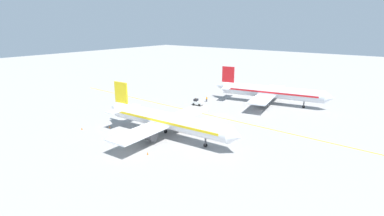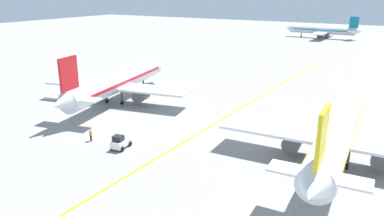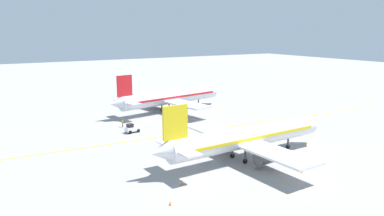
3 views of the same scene
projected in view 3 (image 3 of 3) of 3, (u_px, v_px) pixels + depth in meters
name	position (u px, v px, depth m)	size (l,w,h in m)	color
ground_plane	(195.00, 132.00, 78.84)	(400.00, 400.00, 0.00)	gray
apron_yellow_centreline	(195.00, 132.00, 78.84)	(0.40, 120.00, 0.01)	yellow
airplane_at_gate	(170.00, 97.00, 98.18)	(28.48, 35.41, 10.60)	silver
airplane_adjacent_stand	(246.00, 137.00, 61.48)	(28.21, 35.51, 10.60)	white
baggage_tug_white	(132.00, 128.00, 78.12)	(2.12, 3.19, 2.11)	white
ground_crew_worker	(123.00, 123.00, 82.44)	(0.57, 0.29, 1.68)	#23232D
traffic_cone_near_nose	(170.00, 203.00, 45.63)	(0.32, 0.32, 0.55)	orange
traffic_cone_mid_apron	(182.00, 183.00, 51.65)	(0.32, 0.32, 0.55)	orange
traffic_cone_by_wingtip	(302.00, 171.00, 56.23)	(0.32, 0.32, 0.55)	orange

